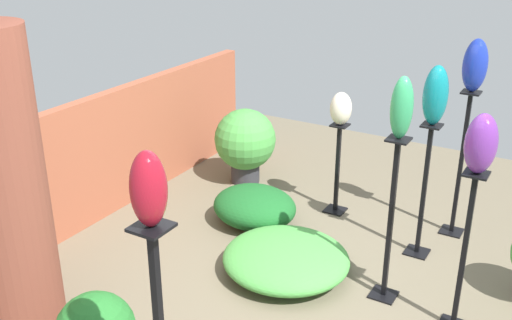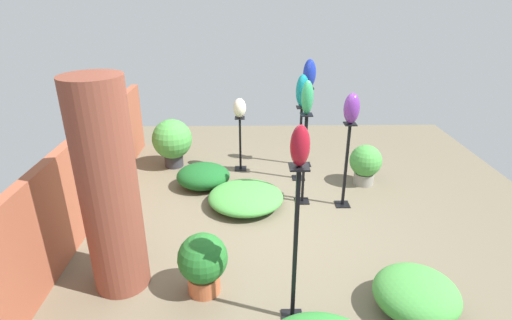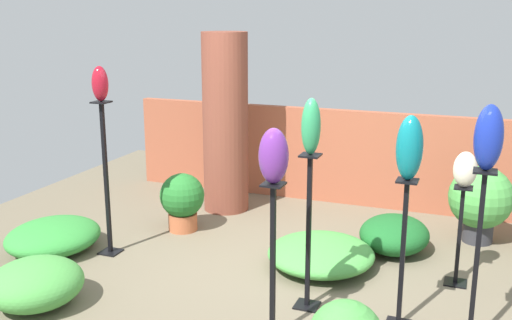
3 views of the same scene
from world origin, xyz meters
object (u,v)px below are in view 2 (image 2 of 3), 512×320
(pedestal_violet, at_px, (346,169))
(potted_plant_front_left, at_px, (365,163))
(art_vase_ivory, at_px, (240,108))
(art_vase_teal, at_px, (302,91))
(art_vase_violet, at_px, (352,108))
(pedestal_jade, at_px, (304,163))
(pedestal_cobalt, at_px, (306,131))
(potted_plant_near_pillar, at_px, (172,140))
(brick_pillar, at_px, (109,190))
(art_vase_cobalt, at_px, (310,73))
(pedestal_ruby, at_px, (295,254))
(art_vase_jade, at_px, (307,97))
(art_vase_ruby, at_px, (300,146))
(potted_plant_mid_left, at_px, (203,262))
(pedestal_ivory, at_px, (240,146))
(pedestal_teal, at_px, (300,147))

(pedestal_violet, distance_m, potted_plant_front_left, 0.85)
(pedestal_violet, height_order, art_vase_ivory, art_vase_ivory)
(art_vase_teal, relative_size, art_vase_violet, 1.21)
(pedestal_violet, relative_size, art_vase_ivory, 3.87)
(pedestal_violet, xyz_separation_m, pedestal_jade, (0.11, 0.57, 0.05))
(art_vase_violet, bearing_deg, pedestal_cobalt, 14.15)
(pedestal_jade, relative_size, potted_plant_near_pillar, 1.58)
(pedestal_cobalt, relative_size, art_vase_violet, 3.38)
(brick_pillar, xyz_separation_m, art_vase_cobalt, (3.00, -2.33, 0.51))
(pedestal_ruby, bearing_deg, art_vase_jade, -9.46)
(art_vase_violet, xyz_separation_m, potted_plant_front_left, (0.67, -0.48, -1.08))
(art_vase_cobalt, bearing_deg, pedestal_jade, 170.82)
(pedestal_ruby, bearing_deg, brick_pillar, 72.73)
(art_vase_teal, relative_size, art_vase_ruby, 1.44)
(pedestal_violet, bearing_deg, pedestal_cobalt, 14.15)
(art_vase_jade, height_order, potted_plant_mid_left, art_vase_jade)
(art_vase_ruby, relative_size, potted_plant_mid_left, 0.52)
(pedestal_cobalt, xyz_separation_m, art_vase_ruby, (-3.55, 0.58, 1.12))
(potted_plant_near_pillar, bearing_deg, pedestal_violet, -118.08)
(art_vase_ivory, relative_size, potted_plant_mid_left, 0.48)
(pedestal_ivory, xyz_separation_m, art_vase_violet, (-1.26, -1.49, 1.02))
(art_vase_ruby, bearing_deg, art_vase_violet, -23.89)
(pedestal_cobalt, relative_size, art_vase_ruby, 4.02)
(potted_plant_mid_left, bearing_deg, pedestal_violet, -46.12)
(art_vase_ivory, distance_m, potted_plant_front_left, 2.18)
(pedestal_violet, xyz_separation_m, art_vase_ivory, (1.26, 1.49, 0.52))
(art_vase_violet, bearing_deg, potted_plant_mid_left, 133.88)
(potted_plant_mid_left, bearing_deg, pedestal_cobalt, -24.67)
(brick_pillar, height_order, pedestal_ivory, brick_pillar)
(pedestal_jade, distance_m, art_vase_ivory, 1.55)
(pedestal_ruby, xyz_separation_m, pedestal_jade, (2.24, -0.37, -0.12))
(art_vase_ivory, xyz_separation_m, potted_plant_mid_left, (-3.00, 0.32, -0.72))
(art_vase_ruby, height_order, potted_plant_near_pillar, art_vase_ruby)
(potted_plant_front_left, bearing_deg, art_vase_teal, 78.42)
(art_vase_cobalt, bearing_deg, pedestal_cobalt, 90.00)
(pedestal_ivory, distance_m, art_vase_violet, 2.20)
(art_vase_teal, bearing_deg, art_vase_cobalt, -17.90)
(pedestal_teal, relative_size, art_vase_teal, 2.45)
(pedestal_teal, xyz_separation_m, art_vase_ruby, (-3.01, 0.41, 1.20))
(brick_pillar, bearing_deg, potted_plant_front_left, -54.49)
(pedestal_ruby, relative_size, pedestal_jade, 1.19)
(pedestal_ivory, distance_m, art_vase_ivory, 0.67)
(pedestal_violet, xyz_separation_m, potted_plant_front_left, (0.67, -0.48, -0.21))
(art_vase_ivory, distance_m, art_vase_jade, 1.55)
(pedestal_violet, relative_size, art_vase_jade, 2.72)
(potted_plant_near_pillar, bearing_deg, pedestal_jade, -122.07)
(brick_pillar, relative_size, pedestal_cobalt, 1.59)
(pedestal_cobalt, bearing_deg, art_vase_cobalt, -90.00)
(pedestal_cobalt, bearing_deg, pedestal_violet, -165.85)
(potted_plant_front_left, bearing_deg, art_vase_ivory, 73.39)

